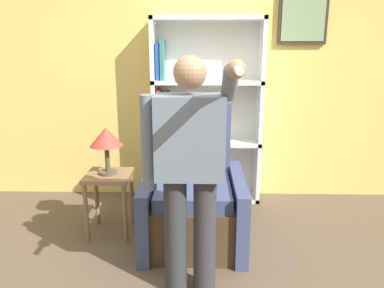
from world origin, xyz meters
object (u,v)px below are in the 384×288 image
at_px(bookcase, 199,115).
at_px(table_lamp, 106,139).
at_px(armchair, 194,199).
at_px(person_standing, 190,166).
at_px(side_table, 109,186).

relative_size(bookcase, table_lamp, 4.63).
bearing_deg(bookcase, table_lamp, -134.01).
relative_size(bookcase, armchair, 1.65).
relative_size(person_standing, table_lamp, 3.83).
bearing_deg(armchair, person_standing, -90.86).
distance_m(side_table, table_lamp, 0.42).
bearing_deg(person_standing, side_table, 132.10).
bearing_deg(table_lamp, armchair, -5.46).
relative_size(armchair, person_standing, 0.73).
bearing_deg(person_standing, armchair, 89.14).
distance_m(person_standing, side_table, 1.18).
bearing_deg(person_standing, bookcase, 88.42).
relative_size(side_table, table_lamp, 1.35).
relative_size(bookcase, person_standing, 1.21).
xyz_separation_m(bookcase, side_table, (-0.77, -0.80, -0.48)).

